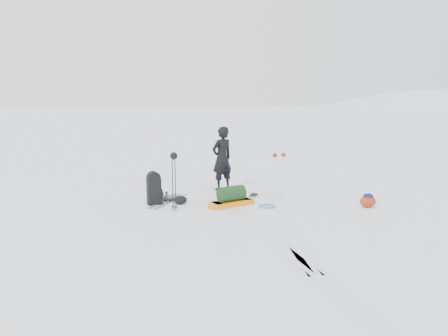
{
  "coord_description": "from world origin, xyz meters",
  "views": [
    {
      "loc": [
        -2.53,
        -11.11,
        2.91
      ],
      "look_at": [
        -0.01,
        0.23,
        0.95
      ],
      "focal_mm": 35.0,
      "sensor_mm": 36.0,
      "label": 1
    }
  ],
  "objects_px": {
    "expedition_rucksack": "(156,189)",
    "ski_poles_black": "(174,163)",
    "pulk_sled": "(231,198)",
    "skier": "(222,158)"
  },
  "relations": [
    {
      "from": "pulk_sled",
      "to": "expedition_rucksack",
      "type": "distance_m",
      "value": 2.04
    },
    {
      "from": "pulk_sled",
      "to": "expedition_rucksack",
      "type": "height_order",
      "value": "expedition_rucksack"
    },
    {
      "from": "expedition_rucksack",
      "to": "skier",
      "type": "bearing_deg",
      "value": 21.29
    },
    {
      "from": "ski_poles_black",
      "to": "expedition_rucksack",
      "type": "bearing_deg",
      "value": 108.65
    },
    {
      "from": "skier",
      "to": "pulk_sled",
      "type": "distance_m",
      "value": 2.1
    },
    {
      "from": "expedition_rucksack",
      "to": "pulk_sled",
      "type": "bearing_deg",
      "value": -28.61
    },
    {
      "from": "pulk_sled",
      "to": "expedition_rucksack",
      "type": "bearing_deg",
      "value": 143.17
    },
    {
      "from": "pulk_sled",
      "to": "expedition_rucksack",
      "type": "relative_size",
      "value": 1.58
    },
    {
      "from": "ski_poles_black",
      "to": "skier",
      "type": "bearing_deg",
      "value": 45.16
    },
    {
      "from": "expedition_rucksack",
      "to": "ski_poles_black",
      "type": "relative_size",
      "value": 0.6
    }
  ]
}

